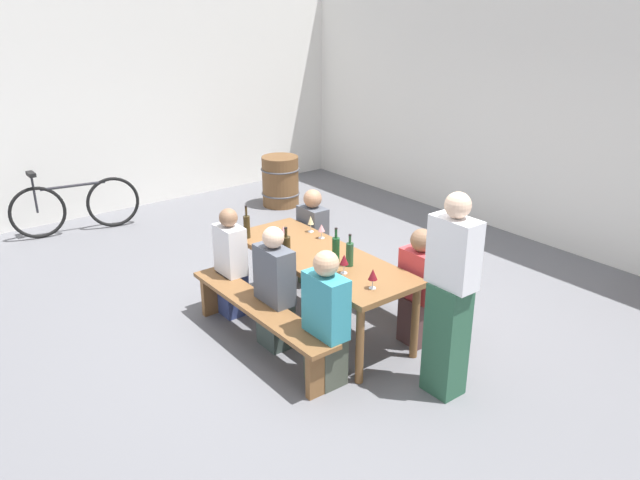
{
  "coord_description": "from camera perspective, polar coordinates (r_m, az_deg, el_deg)",
  "views": [
    {
      "loc": [
        4.2,
        -3.26,
        3.01
      ],
      "look_at": [
        0.0,
        0.0,
        0.9
      ],
      "focal_mm": 34.93,
      "sensor_mm": 36.0,
      "label": 1
    }
  ],
  "objects": [
    {
      "name": "wine_bottle_0",
      "position": [
        6.19,
        -6.72,
        1.28
      ],
      "size": [
        0.07,
        0.07,
        0.33
      ],
      "color": "#332814",
      "rests_on": "tasting_table"
    },
    {
      "name": "wine_glass_1",
      "position": [
        5.11,
        4.86,
        -3.2
      ],
      "size": [
        0.08,
        0.08,
        0.17
      ],
      "color": "silver",
      "rests_on": "tasting_table"
    },
    {
      "name": "back_wall",
      "position": [
        8.25,
        21.09,
        10.39
      ],
      "size": [
        14.0,
        0.2,
        3.2
      ],
      "primitive_type": "cube",
      "color": "silver",
      "rests_on": "ground"
    },
    {
      "name": "wine_glass_2",
      "position": [
        5.36,
        2.22,
        -1.84
      ],
      "size": [
        0.08,
        0.08,
        0.18
      ],
      "color": "silver",
      "rests_on": "tasting_table"
    },
    {
      "name": "wine_bottle_3",
      "position": [
        5.52,
        2.73,
        -1.27
      ],
      "size": [
        0.07,
        0.07,
        0.3
      ],
      "color": "#234C2D",
      "rests_on": "tasting_table"
    },
    {
      "name": "wine_bottle_1",
      "position": [
        5.7,
        -3.12,
        -0.58
      ],
      "size": [
        0.08,
        0.08,
        0.29
      ],
      "color": "#332814",
      "rests_on": "tasting_table"
    },
    {
      "name": "tasting_table",
      "position": [
        5.81,
        0.0,
        -2.12
      ],
      "size": [
        2.04,
        0.76,
        0.75
      ],
      "color": "brown",
      "rests_on": "ground"
    },
    {
      "name": "bench_far",
      "position": [
        6.34,
        4.87,
        -3.19
      ],
      "size": [
        1.94,
        0.3,
        0.45
      ],
      "color": "brown",
      "rests_on": "ground"
    },
    {
      "name": "wine_glass_4",
      "position": [
        6.3,
        -0.86,
        1.76
      ],
      "size": [
        0.06,
        0.06,
        0.17
      ],
      "color": "silver",
      "rests_on": "tasting_table"
    },
    {
      "name": "wine_bottle_2",
      "position": [
        5.56,
        1.48,
        -0.89
      ],
      "size": [
        0.07,
        0.07,
        0.34
      ],
      "color": "#194723",
      "rests_on": "tasting_table"
    },
    {
      "name": "seated_guest_far_0",
      "position": [
        6.76,
        -0.67,
        0.04
      ],
      "size": [
        0.33,
        0.24,
        1.09
      ],
      "rotation": [
        0.0,
        0.0,
        -1.57
      ],
      "color": "#3A4933",
      "rests_on": "ground"
    },
    {
      "name": "bench_near",
      "position": [
        5.6,
        -5.54,
        -6.78
      ],
      "size": [
        1.94,
        0.3,
        0.45
      ],
      "color": "brown",
      "rests_on": "ground"
    },
    {
      "name": "wine_glass_0",
      "position": [
        6.14,
        0.14,
        1.07
      ],
      "size": [
        0.07,
        0.07,
        0.15
      ],
      "color": "silver",
      "rests_on": "tasting_table"
    },
    {
      "name": "wine_barrel",
      "position": [
        9.45,
        -3.65,
        5.42
      ],
      "size": [
        0.58,
        0.58,
        0.75
      ],
      "color": "brown",
      "rests_on": "ground"
    },
    {
      "name": "seated_guest_near_1",
      "position": [
        5.57,
        -4.17,
        -4.7
      ],
      "size": [
        0.39,
        0.24,
        1.16
      ],
      "rotation": [
        0.0,
        0.0,
        1.57
      ],
      "color": "#384641",
      "rests_on": "ground"
    },
    {
      "name": "seated_guest_near_2",
      "position": [
        5.03,
        0.54,
        -7.51
      ],
      "size": [
        0.39,
        0.24,
        1.18
      ],
      "rotation": [
        0.0,
        0.0,
        1.57
      ],
      "color": "#43493C",
      "rests_on": "ground"
    },
    {
      "name": "standing_host",
      "position": [
        4.9,
        11.8,
        -5.44
      ],
      "size": [
        0.38,
        0.24,
        1.69
      ],
      "rotation": [
        0.0,
        0.0,
        3.14
      ],
      "color": "#2A5840",
      "rests_on": "ground"
    },
    {
      "name": "ground_plane",
      "position": [
        6.11,
        0.0,
        -7.86
      ],
      "size": [
        24.0,
        24.0,
        0.0
      ],
      "primitive_type": "plane",
      "color": "slate"
    },
    {
      "name": "parked_bicycle_0",
      "position": [
        8.93,
        -21.52,
        2.9
      ],
      "size": [
        0.36,
        1.64,
        0.9
      ],
      "rotation": [
        0.0,
        0.0,
        1.39
      ],
      "color": "black",
      "rests_on": "ground"
    },
    {
      "name": "seated_guest_near_0",
      "position": [
        6.17,
        -8.15,
        -2.29
      ],
      "size": [
        0.33,
        0.24,
        1.12
      ],
      "rotation": [
        0.0,
        0.0,
        1.57
      ],
      "color": "navy",
      "rests_on": "ground"
    },
    {
      "name": "side_wall",
      "position": [
        9.58,
        -17.89,
        12.18
      ],
      "size": [
        0.2,
        7.79,
        3.2
      ],
      "primitive_type": "cube",
      "color": "silver",
      "rests_on": "ground"
    },
    {
      "name": "wine_glass_3",
      "position": [
        6.05,
        -3.37,
        0.84
      ],
      "size": [
        0.06,
        0.06,
        0.17
      ],
      "color": "silver",
      "rests_on": "tasting_table"
    },
    {
      "name": "seated_guest_far_1",
      "position": [
        5.68,
        9.04,
        -4.5
      ],
      "size": [
        0.36,
        0.24,
        1.11
      ],
      "rotation": [
        0.0,
        0.0,
        -1.57
      ],
      "color": "#503434",
      "rests_on": "ground"
    }
  ]
}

